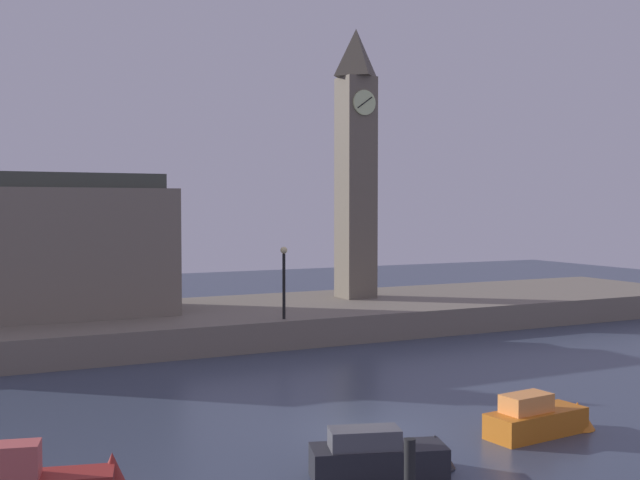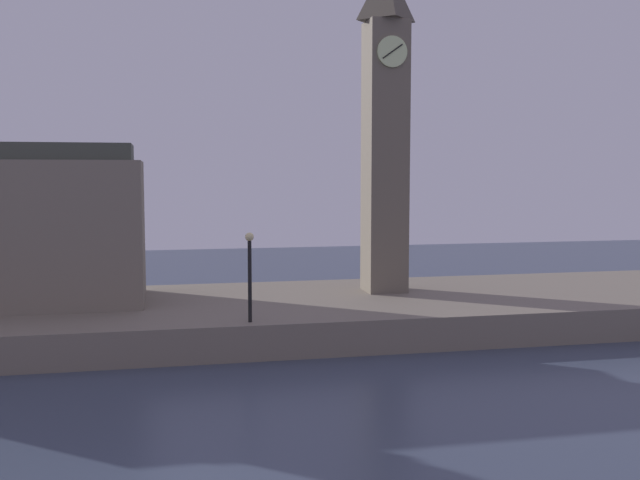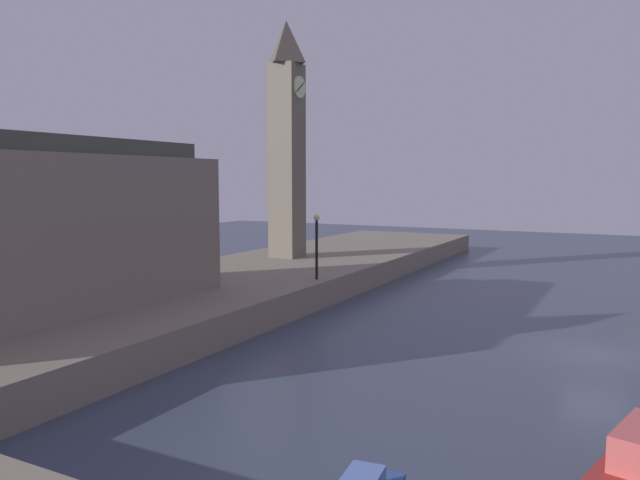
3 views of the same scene
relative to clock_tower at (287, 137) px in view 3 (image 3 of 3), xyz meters
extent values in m
plane|color=#384256|center=(-11.31, -21.45, -10.21)|extent=(120.00, 120.00, 0.00)
cube|color=slate|center=(-11.31, -1.45, -9.46)|extent=(70.00, 12.00, 1.50)
cube|color=#6B6051|center=(0.00, 0.00, -1.78)|extent=(2.03, 2.03, 13.86)
cylinder|color=beige|center=(0.00, -1.07, 3.47)|extent=(1.54, 0.12, 1.54)
cube|color=black|center=(0.00, -1.14, 3.47)|extent=(1.04, 0.04, 0.76)
pyramid|color=#4A4339|center=(0.00, 0.00, 6.66)|extent=(2.23, 2.23, 3.04)
cube|color=slate|center=(-20.97, -0.12, -5.35)|extent=(17.50, 6.04, 6.74)
cube|color=#42473D|center=(-20.97, -0.12, -1.58)|extent=(16.63, 3.62, 0.80)
cylinder|color=black|center=(-7.85, -6.63, -7.03)|extent=(0.16, 0.16, 3.37)
sphere|color=#F2E099|center=(-7.85, -6.63, -5.16)|extent=(0.36, 0.36, 0.36)
cube|color=maroon|center=(-22.14, -23.04, -9.86)|extent=(4.80, 2.21, 0.71)
cube|color=#CC5651|center=(-22.70, -23.04, -9.07)|extent=(2.41, 1.31, 0.86)
cone|color=maroon|center=(-19.81, -23.04, -9.82)|extent=(1.21, 1.21, 1.17)
camera|label=1|loc=(-23.71, -43.14, -2.88)|focal=43.68mm
camera|label=2|loc=(-11.40, -36.67, -2.59)|focal=41.36mm
camera|label=3|loc=(-38.06, -22.81, -3.00)|focal=34.10mm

